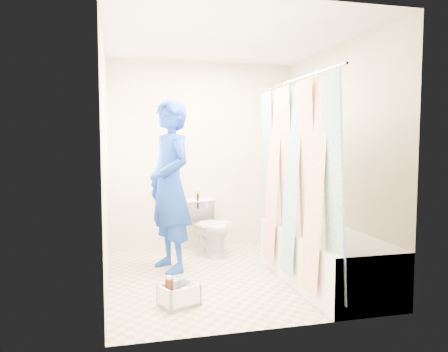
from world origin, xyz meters
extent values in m
plane|color=#BFB187|center=(0.00, 0.00, 0.00)|extent=(2.60, 2.60, 0.00)
cube|color=silver|center=(0.00, 0.00, 2.40)|extent=(2.40, 2.60, 0.02)
cube|color=beige|center=(0.00, 1.30, 1.20)|extent=(2.40, 0.02, 2.40)
cube|color=beige|center=(0.00, -1.30, 1.20)|extent=(2.40, 0.02, 2.40)
cube|color=beige|center=(-1.20, 0.00, 1.20)|extent=(0.02, 2.60, 2.40)
cube|color=beige|center=(1.20, 0.00, 1.20)|extent=(0.02, 2.60, 2.40)
cube|color=white|center=(0.85, -0.43, 0.25)|extent=(0.70, 1.75, 0.50)
cube|color=white|center=(0.85, -0.43, 0.46)|extent=(0.58, 1.63, 0.06)
cylinder|color=silver|center=(0.52, -0.43, 1.95)|extent=(0.02, 1.90, 0.02)
cube|color=white|center=(0.52, -0.43, 1.02)|extent=(0.06, 1.75, 1.80)
imported|color=silver|center=(0.00, 0.92, 0.33)|extent=(0.55, 0.74, 0.67)
cube|color=white|center=(0.03, 0.82, 0.39)|extent=(0.44, 0.29, 0.03)
cylinder|color=black|center=(-0.12, 1.07, 0.64)|extent=(0.03, 0.03, 0.20)
cylinder|color=gold|center=(-0.12, 1.07, 0.75)|extent=(0.05, 0.05, 0.03)
cylinder|color=white|center=(0.00, 1.11, 0.62)|extent=(0.02, 0.02, 0.16)
imported|color=#1012A7|center=(-0.55, 0.38, 0.91)|extent=(0.63, 0.77, 1.83)
cube|color=white|center=(-0.61, -0.68, 0.02)|extent=(0.37, 0.34, 0.03)
cube|color=white|center=(-0.74, -0.73, 0.09)|extent=(0.11, 0.23, 0.18)
cube|color=white|center=(-0.48, -0.62, 0.09)|extent=(0.11, 0.23, 0.18)
cube|color=white|center=(-0.57, -0.78, 0.09)|extent=(0.28, 0.14, 0.18)
cube|color=white|center=(-0.65, -0.58, 0.09)|extent=(0.28, 0.14, 0.18)
cylinder|color=#3F1E0C|center=(-0.69, -0.67, 0.13)|extent=(0.07, 0.07, 0.20)
cylinder|color=silver|center=(-0.58, -0.61, 0.12)|extent=(0.06, 0.06, 0.18)
cylinder|color=beige|center=(-0.57, -0.72, 0.10)|extent=(0.04, 0.04, 0.13)
cylinder|color=#3F1E0C|center=(-0.65, -0.76, 0.06)|extent=(0.06, 0.06, 0.06)
cylinder|color=gold|center=(-0.65, -0.76, 0.10)|extent=(0.06, 0.06, 0.01)
imported|color=white|center=(-0.51, -0.68, 0.13)|extent=(0.12, 0.12, 0.19)
camera|label=1|loc=(-1.10, -4.25, 1.39)|focal=35.00mm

